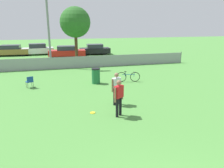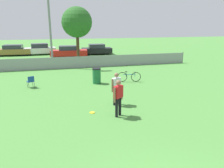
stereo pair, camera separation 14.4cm
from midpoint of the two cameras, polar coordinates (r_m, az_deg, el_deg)
fence_backline at (r=21.03m, az=-8.60°, el=5.65°), size 22.40×0.07×1.21m
light_pole at (r=21.95m, az=-16.05°, el=18.68°), size 0.90×0.36×9.48m
tree_near_pole at (r=23.93m, az=-8.98°, el=15.60°), size 3.18×3.18×5.82m
player_thrower_red at (r=9.73m, az=2.09°, el=-2.96°), size 0.50×0.45×1.70m
player_receiver_white at (r=11.13m, az=1.53°, el=-0.57°), size 0.57×0.38×1.70m
frisbee_disc at (r=10.45m, az=-4.78°, el=-7.45°), size 0.26×0.26×0.03m
folding_chair_sideline at (r=15.25m, az=-20.22°, el=0.77°), size 0.53×0.53×0.78m
bicycle_sideline at (r=15.85m, az=4.75°, el=1.90°), size 1.67×0.53×0.77m
trash_bin at (r=15.36m, az=-3.76°, el=2.16°), size 0.60×0.60×1.09m
parked_car_tan at (r=31.93m, az=-24.24°, el=8.03°), size 4.51×1.96×1.41m
parked_car_white at (r=31.66m, az=-18.24°, el=8.61°), size 4.27×2.09×1.49m
parked_car_red at (r=28.38m, az=-11.03°, el=8.30°), size 4.65×2.07×1.40m
parked_car_dark at (r=30.35m, az=-3.89°, el=9.01°), size 4.15×1.91×1.40m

